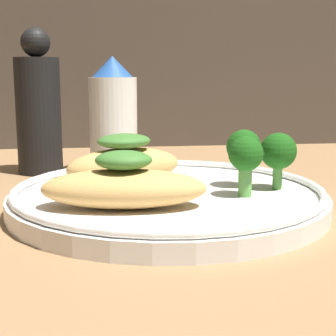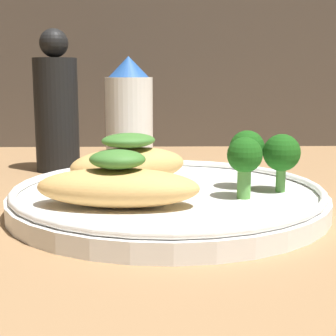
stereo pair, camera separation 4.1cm
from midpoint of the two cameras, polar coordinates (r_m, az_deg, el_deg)
The scene contains 7 objects.
ground_plane at distance 42.20cm, azimuth -2.81°, elevation -5.24°, with size 180.00×180.00×1.00cm, color #936D47.
plate at distance 41.82cm, azimuth -2.83°, elevation -3.28°, with size 25.61×25.61×2.00cm.
grilled_meat_front at distance 37.02cm, azimuth -8.10°, elevation -2.00°, with size 12.33×6.32×4.13cm.
grilled_meat_middle at distance 44.95cm, azimuth -7.49°, elevation 0.54°, with size 11.48×8.42×4.39cm.
broccoli_bunch at distance 42.04cm, azimuth 7.13°, elevation 1.71°, with size 6.24×6.34×4.88cm.
sauce_bottle at distance 58.16cm, azimuth -8.12°, elevation 5.61°, with size 5.32×5.32×12.81cm.
pepper_grinder at distance 58.78cm, azimuth -16.15°, elevation 6.27°, with size 4.87×4.87×15.77cm.
Camera 1 is at (-5.13, -40.37, 10.85)cm, focal length 55.00 mm.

